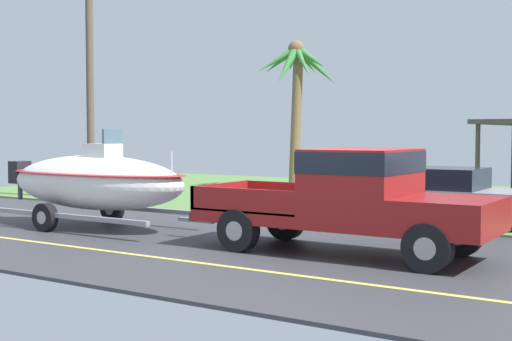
# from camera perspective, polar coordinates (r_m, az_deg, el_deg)

# --- Properties ---
(ground) EXTENTS (36.00, 22.00, 0.11)m
(ground) POSITION_cam_1_polar(r_m,az_deg,el_deg) (20.39, 16.41, -3.29)
(ground) COLOR #38383D
(pickup_truck_towing) EXTENTS (5.75, 2.03, 1.92)m
(pickup_truck_towing) POSITION_cam_1_polar(r_m,az_deg,el_deg) (12.60, 8.57, -2.16)
(pickup_truck_towing) COLOR maroon
(pickup_truck_towing) RESTS_ON ground
(boat_on_trailer) EXTENTS (6.28, 2.33, 2.30)m
(boat_on_trailer) POSITION_cam_1_polar(r_m,az_deg,el_deg) (16.54, -13.16, -0.91)
(boat_on_trailer) COLOR gray
(boat_on_trailer) RESTS_ON ground
(parked_sedan_near) EXTENTS (4.58, 1.93, 1.38)m
(parked_sedan_near) POSITION_cam_1_polar(r_m,az_deg,el_deg) (17.33, 14.58, -2.09)
(parked_sedan_near) COLOR #99999E
(parked_sedan_near) RESTS_ON ground
(palm_tree_near_left) EXTENTS (2.80, 3.09, 5.84)m
(palm_tree_near_left) POSITION_cam_1_polar(r_m,az_deg,el_deg) (27.16, 3.38, 7.61)
(palm_tree_near_left) COLOR brown
(palm_tree_near_left) RESTS_ON ground
(utility_pole) EXTENTS (0.24, 1.80, 8.29)m
(utility_pole) POSITION_cam_1_polar(r_m,az_deg,el_deg) (23.20, -13.53, 8.17)
(utility_pole) COLOR brown
(utility_pole) RESTS_ON ground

